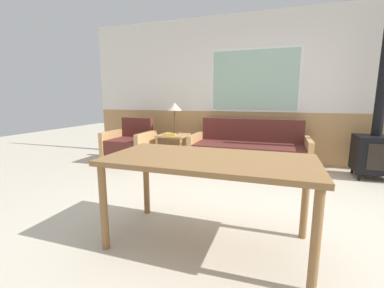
{
  "coord_description": "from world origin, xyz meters",
  "views": [
    {
      "loc": [
        0.22,
        -2.33,
        1.2
      ],
      "look_at": [
        -0.95,
        1.11,
        0.54
      ],
      "focal_mm": 24.0,
      "sensor_mm": 36.0,
      "label": 1
    }
  ],
  "objects_px": {
    "table_lamp": "(175,108)",
    "wood_stove": "(377,139)",
    "dining_table": "(209,167)",
    "armchair": "(130,148)",
    "couch": "(248,154)",
    "side_table": "(174,139)"
  },
  "relations": [
    {
      "from": "dining_table",
      "to": "wood_stove",
      "type": "height_order",
      "value": "wood_stove"
    },
    {
      "from": "armchair",
      "to": "couch",
      "type": "bearing_deg",
      "value": -4.4
    },
    {
      "from": "armchair",
      "to": "table_lamp",
      "type": "bearing_deg",
      "value": 15.43
    },
    {
      "from": "armchair",
      "to": "wood_stove",
      "type": "distance_m",
      "value": 4.05
    },
    {
      "from": "table_lamp",
      "to": "wood_stove",
      "type": "height_order",
      "value": "wood_stove"
    },
    {
      "from": "couch",
      "to": "wood_stove",
      "type": "distance_m",
      "value": 1.89
    },
    {
      "from": "couch",
      "to": "wood_stove",
      "type": "relative_size",
      "value": 0.81
    },
    {
      "from": "armchair",
      "to": "side_table",
      "type": "height_order",
      "value": "armchair"
    },
    {
      "from": "table_lamp",
      "to": "dining_table",
      "type": "bearing_deg",
      "value": -62.14
    },
    {
      "from": "couch",
      "to": "wood_stove",
      "type": "bearing_deg",
      "value": 1.66
    },
    {
      "from": "armchair",
      "to": "dining_table",
      "type": "distance_m",
      "value": 3.08
    },
    {
      "from": "wood_stove",
      "to": "armchair",
      "type": "bearing_deg",
      "value": -175.33
    },
    {
      "from": "table_lamp",
      "to": "dining_table",
      "type": "distance_m",
      "value": 2.94
    },
    {
      "from": "wood_stove",
      "to": "dining_table",
      "type": "bearing_deg",
      "value": -126.97
    },
    {
      "from": "couch",
      "to": "side_table",
      "type": "relative_size",
      "value": 3.66
    },
    {
      "from": "couch",
      "to": "wood_stove",
      "type": "xyz_separation_m",
      "value": [
        1.86,
        0.05,
        0.33
      ]
    },
    {
      "from": "couch",
      "to": "armchair",
      "type": "bearing_deg",
      "value": -172.76
    },
    {
      "from": "side_table",
      "to": "table_lamp",
      "type": "bearing_deg",
      "value": 96.24
    },
    {
      "from": "side_table",
      "to": "table_lamp",
      "type": "relative_size",
      "value": 0.9
    },
    {
      "from": "table_lamp",
      "to": "armchair",
      "type": "bearing_deg",
      "value": -152.92
    },
    {
      "from": "dining_table",
      "to": "side_table",
      "type": "bearing_deg",
      "value": 118.56
    },
    {
      "from": "armchair",
      "to": "wood_stove",
      "type": "xyz_separation_m",
      "value": [
        4.02,
        0.33,
        0.33
      ]
    }
  ]
}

